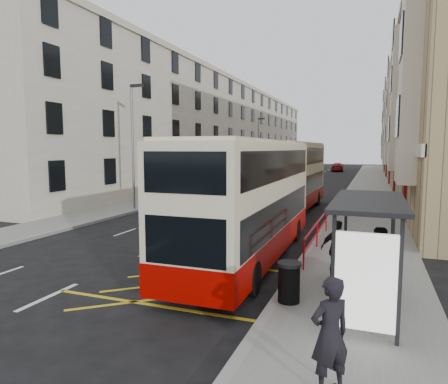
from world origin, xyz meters
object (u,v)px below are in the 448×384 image
at_px(street_lamp_far, 259,144).
at_px(pedestrian_mid, 381,264).
at_px(white_van, 272,172).
at_px(car_silver, 300,169).
at_px(car_dark, 302,166).
at_px(car_red, 337,167).
at_px(double_decker_front, 249,200).
at_px(double_decker_rear, 291,177).
at_px(street_lamp_near, 133,140).
at_px(pedestrian_far, 338,250).
at_px(bus_shelter, 374,231).
at_px(pedestrian_near, 330,335).
at_px(litter_bin, 289,281).

relative_size(street_lamp_far, pedestrian_mid, 4.21).
relative_size(street_lamp_far, white_van, 1.35).
distance_m(car_silver, car_dark, 16.48).
height_order(car_dark, car_red, car_red).
bearing_deg(double_decker_front, double_decker_rear, 93.22).
bearing_deg(car_silver, street_lamp_near, -97.57).
bearing_deg(street_lamp_near, street_lamp_far, 90.00).
height_order(pedestrian_mid, pedestrian_far, pedestrian_mid).
relative_size(street_lamp_near, pedestrian_far, 4.46).
xyz_separation_m(street_lamp_far, pedestrian_mid, (14.90, -41.35, -3.54)).
height_order(white_van, car_silver, white_van).
bearing_deg(double_decker_rear, car_silver, 100.44).
bearing_deg(bus_shelter, pedestrian_near, -100.04).
bearing_deg(car_silver, pedestrian_mid, -80.81).
bearing_deg(white_van, double_decker_front, -90.93).
bearing_deg(litter_bin, car_silver, 99.56).
distance_m(double_decker_front, pedestrian_near, 8.39).
relative_size(double_decker_front, double_decker_rear, 0.97).
bearing_deg(litter_bin, pedestrian_mid, 25.22).
height_order(litter_bin, pedestrian_far, pedestrian_far).
distance_m(white_van, car_red, 20.70).
relative_size(double_decker_front, pedestrian_mid, 5.76).
xyz_separation_m(street_lamp_near, car_red, (8.47, 52.23, -3.88)).
height_order(street_lamp_far, pedestrian_near, street_lamp_far).
bearing_deg(car_red, litter_bin, 88.88).
relative_size(street_lamp_near, car_red, 1.53).
distance_m(bus_shelter, car_silver, 55.76).
distance_m(bus_shelter, litter_bin, 2.47).
height_order(double_decker_rear, pedestrian_mid, double_decker_rear).
xyz_separation_m(bus_shelter, car_dark, (-13.54, 70.92, -1.44)).
bearing_deg(white_van, pedestrian_mid, -86.32).
height_order(pedestrian_near, pedestrian_far, pedestrian_near).
bearing_deg(pedestrian_near, white_van, -114.75).
bearing_deg(double_decker_front, bus_shelter, -43.34).
relative_size(pedestrian_mid, car_red, 0.36).
relative_size(double_decker_rear, white_van, 1.90).
height_order(litter_bin, white_van, white_van).
xyz_separation_m(bus_shelter, street_lamp_far, (-14.69, 42.39, 2.50)).
bearing_deg(car_red, street_lamp_near, 75.92).
relative_size(bus_shelter, double_decker_rear, 0.38).
xyz_separation_m(bus_shelter, double_decker_rear, (-5.05, 15.57, 0.14)).
distance_m(pedestrian_mid, car_dark, 71.22).
xyz_separation_m(bus_shelter, white_van, (-13.54, 45.26, -1.31)).
height_order(double_decker_rear, white_van, double_decker_rear).
bearing_deg(car_red, street_lamp_far, 64.28).
distance_m(street_lamp_far, litter_bin, 44.43).
bearing_deg(white_van, street_lamp_near, -105.59).
height_order(pedestrian_far, car_silver, pedestrian_far).
height_order(bus_shelter, car_red, bus_shelter).
xyz_separation_m(pedestrian_near, car_red, (-5.59, 68.18, -0.35)).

